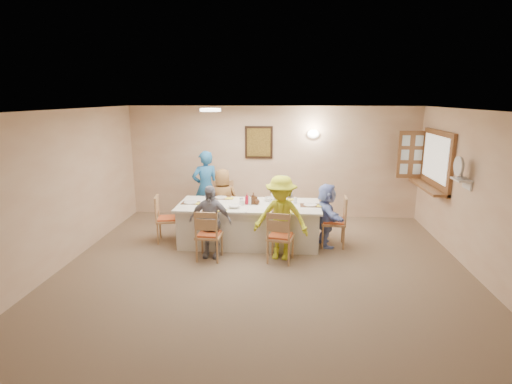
# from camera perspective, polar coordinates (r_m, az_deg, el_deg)

# --- Properties ---
(ground) EXTENTS (7.00, 7.00, 0.00)m
(ground) POSITION_cam_1_polar(r_m,az_deg,el_deg) (6.08, 0.86, -12.82)
(ground) COLOR #836B51
(room_walls) EXTENTS (7.00, 7.00, 7.00)m
(room_walls) POSITION_cam_1_polar(r_m,az_deg,el_deg) (5.58, 0.91, 1.27)
(room_walls) COLOR beige
(room_walls) RESTS_ON ground
(wall_picture) EXTENTS (0.62, 0.05, 0.72)m
(wall_picture) POSITION_cam_1_polar(r_m,az_deg,el_deg) (8.98, 0.41, 7.11)
(wall_picture) COLOR black
(wall_picture) RESTS_ON room_walls
(wall_sconce) EXTENTS (0.26, 0.09, 0.18)m
(wall_sconce) POSITION_cam_1_polar(r_m,az_deg,el_deg) (8.94, 8.18, 8.23)
(wall_sconce) COLOR white
(wall_sconce) RESTS_ON room_walls
(ceiling_light) EXTENTS (0.36, 0.36, 0.05)m
(ceiling_light) POSITION_cam_1_polar(r_m,az_deg,el_deg) (7.07, -6.54, 11.57)
(ceiling_light) COLOR white
(ceiling_light) RESTS_ON room_walls
(serving_hatch) EXTENTS (0.06, 1.50, 1.15)m
(serving_hatch) POSITION_cam_1_polar(r_m,az_deg,el_deg) (8.44, 24.42, 4.13)
(serving_hatch) COLOR brown
(serving_hatch) RESTS_ON room_walls
(hatch_sill) EXTENTS (0.30, 1.50, 0.05)m
(hatch_sill) POSITION_cam_1_polar(r_m,az_deg,el_deg) (8.49, 23.32, 0.66)
(hatch_sill) COLOR brown
(hatch_sill) RESTS_ON room_walls
(shutter_door) EXTENTS (0.55, 0.04, 1.00)m
(shutter_door) POSITION_cam_1_polar(r_m,az_deg,el_deg) (9.07, 21.28, 4.98)
(shutter_door) COLOR brown
(shutter_door) RESTS_ON room_walls
(fan_shelf) EXTENTS (0.22, 0.36, 0.03)m
(fan_shelf) POSITION_cam_1_polar(r_m,az_deg,el_deg) (7.18, 27.29, 1.58)
(fan_shelf) COLOR white
(fan_shelf) RESTS_ON room_walls
(desk_fan) EXTENTS (0.30, 0.30, 0.28)m
(desk_fan) POSITION_cam_1_polar(r_m,az_deg,el_deg) (7.15, 27.19, 2.76)
(desk_fan) COLOR #A5A5A8
(desk_fan) RESTS_ON fan_shelf
(dining_table) EXTENTS (2.62, 1.11, 0.76)m
(dining_table) POSITION_cam_1_polar(r_m,az_deg,el_deg) (7.47, -0.98, -4.57)
(dining_table) COLOR silver
(dining_table) RESTS_ON ground
(chair_back_left) EXTENTS (0.57, 0.57, 1.00)m
(chair_back_left) POSITION_cam_1_polar(r_m,az_deg,el_deg) (8.27, -4.59, -1.97)
(chair_back_left) COLOR tan
(chair_back_left) RESTS_ON ground
(chair_back_right) EXTENTS (0.50, 0.50, 0.99)m
(chair_back_right) POSITION_cam_1_polar(r_m,az_deg,el_deg) (8.17, 3.75, -2.17)
(chair_back_right) COLOR tan
(chair_back_right) RESTS_ON ground
(chair_front_left) EXTENTS (0.45, 0.45, 0.89)m
(chair_front_left) POSITION_cam_1_polar(r_m,az_deg,el_deg) (6.79, -6.71, -5.99)
(chair_front_left) COLOR tan
(chair_front_left) RESTS_ON ground
(chair_front_right) EXTENTS (0.50, 0.50, 0.89)m
(chair_front_right) POSITION_cam_1_polar(r_m,az_deg,el_deg) (6.66, 3.53, -6.26)
(chair_front_right) COLOR tan
(chair_front_right) RESTS_ON ground
(chair_left_end) EXTENTS (0.50, 0.50, 0.90)m
(chair_left_end) POSITION_cam_1_polar(r_m,az_deg,el_deg) (7.75, -12.48, -3.70)
(chair_left_end) COLOR tan
(chair_left_end) RESTS_ON ground
(chair_right_end) EXTENTS (0.48, 0.48, 0.95)m
(chair_right_end) POSITION_cam_1_polar(r_m,az_deg,el_deg) (7.46, 10.98, -4.10)
(chair_right_end) COLOR tan
(chair_right_end) RESTS_ON ground
(diner_back_left) EXTENTS (0.76, 0.61, 1.29)m
(diner_back_left) POSITION_cam_1_polar(r_m,az_deg,el_deg) (8.12, -4.74, -1.18)
(diner_back_left) COLOR brown
(diner_back_left) RESTS_ON ground
(diner_back_right) EXTENTS (0.62, 0.51, 1.19)m
(diner_back_right) POSITION_cam_1_polar(r_m,az_deg,el_deg) (8.03, 3.75, -1.72)
(diner_back_right) COLOR #B5B6C0
(diner_back_right) RESTS_ON ground
(diner_front_left) EXTENTS (0.78, 0.42, 1.26)m
(diner_front_left) POSITION_cam_1_polar(r_m,az_deg,el_deg) (6.84, -6.55, -4.19)
(diner_front_left) COLOR #9493A2
(diner_front_left) RESTS_ON ground
(diner_front_right) EXTENTS (1.14, 0.91, 1.44)m
(diner_front_right) POSITION_cam_1_polar(r_m,az_deg,el_deg) (6.69, 3.58, -3.72)
(diner_front_right) COLOR yellow
(diner_front_right) RESTS_ON ground
(diner_right_end) EXTENTS (1.21, 0.73, 1.18)m
(diner_right_end) POSITION_cam_1_polar(r_m,az_deg,el_deg) (7.42, 10.02, -3.24)
(diner_right_end) COLOR #95ADFA
(diner_right_end) RESTS_ON ground
(caregiver) EXTENTS (0.90, 0.87, 1.59)m
(caregiver) POSITION_cam_1_polar(r_m,az_deg,el_deg) (8.62, -7.22, 0.62)
(caregiver) COLOR #266AA9
(caregiver) RESTS_ON ground
(placemat_fl) EXTENTS (0.36, 0.27, 0.01)m
(placemat_fl) POSITION_cam_1_polar(r_m,az_deg,el_deg) (7.05, -6.18, -2.51)
(placemat_fl) COLOR #472B19
(placemat_fl) RESTS_ON dining_table
(plate_fl) EXTENTS (0.25, 0.25, 0.02)m
(plate_fl) POSITION_cam_1_polar(r_m,az_deg,el_deg) (7.04, -6.19, -2.44)
(plate_fl) COLOR white
(plate_fl) RESTS_ON dining_table
(napkin_fl) EXTENTS (0.14, 0.14, 0.01)m
(napkin_fl) POSITION_cam_1_polar(r_m,az_deg,el_deg) (6.97, -4.80, -2.61)
(napkin_fl) COLOR yellow
(napkin_fl) RESTS_ON dining_table
(placemat_fr) EXTENTS (0.33, 0.25, 0.01)m
(placemat_fr) POSITION_cam_1_polar(r_m,az_deg,el_deg) (6.93, 3.63, -2.74)
(placemat_fr) COLOR #472B19
(placemat_fr) RESTS_ON dining_table
(plate_fr) EXTENTS (0.23, 0.23, 0.01)m
(plate_fr) POSITION_cam_1_polar(r_m,az_deg,el_deg) (6.93, 3.63, -2.66)
(plate_fr) COLOR white
(plate_fr) RESTS_ON dining_table
(napkin_fr) EXTENTS (0.14, 0.14, 0.01)m
(napkin_fr) POSITION_cam_1_polar(r_m,az_deg,el_deg) (6.88, 5.12, -2.83)
(napkin_fr) COLOR yellow
(napkin_fr) RESTS_ON dining_table
(placemat_bl) EXTENTS (0.37, 0.27, 0.01)m
(placemat_bl) POSITION_cam_1_polar(r_m,az_deg,el_deg) (7.84, -5.06, -0.84)
(placemat_bl) COLOR #472B19
(placemat_bl) RESTS_ON dining_table
(plate_bl) EXTENTS (0.24, 0.24, 0.01)m
(plate_bl) POSITION_cam_1_polar(r_m,az_deg,el_deg) (7.84, -5.06, -0.77)
(plate_bl) COLOR white
(plate_bl) RESTS_ON dining_table
(napkin_bl) EXTENTS (0.15, 0.15, 0.01)m
(napkin_bl) POSITION_cam_1_polar(r_m,az_deg,el_deg) (7.77, -3.81, -0.90)
(napkin_bl) COLOR yellow
(napkin_bl) RESTS_ON dining_table
(placemat_br) EXTENTS (0.37, 0.27, 0.01)m
(placemat_br) POSITION_cam_1_polar(r_m,az_deg,el_deg) (7.74, 3.74, -1.01)
(placemat_br) COLOR #472B19
(placemat_br) RESTS_ON dining_table
(plate_br) EXTENTS (0.23, 0.23, 0.01)m
(plate_br) POSITION_cam_1_polar(r_m,az_deg,el_deg) (7.74, 3.74, -0.94)
(plate_br) COLOR white
(plate_br) RESTS_ON dining_table
(napkin_br) EXTENTS (0.14, 0.14, 0.01)m
(napkin_br) POSITION_cam_1_polar(r_m,az_deg,el_deg) (7.69, 5.07, -1.08)
(napkin_br) COLOR yellow
(napkin_br) RESTS_ON dining_table
(placemat_le) EXTENTS (0.33, 0.24, 0.01)m
(placemat_le) POSITION_cam_1_polar(r_m,az_deg,el_deg) (7.55, -9.33, -1.54)
(placemat_le) COLOR #472B19
(placemat_le) RESTS_ON dining_table
(plate_le) EXTENTS (0.25, 0.25, 0.02)m
(plate_le) POSITION_cam_1_polar(r_m,az_deg,el_deg) (7.54, -9.34, -1.47)
(plate_le) COLOR white
(plate_le) RESTS_ON dining_table
(napkin_le) EXTENTS (0.13, 0.13, 0.01)m
(napkin_le) POSITION_cam_1_polar(r_m,az_deg,el_deg) (7.46, -8.08, -1.62)
(napkin_le) COLOR yellow
(napkin_le) RESTS_ON dining_table
(placemat_re) EXTENTS (0.37, 0.27, 0.01)m
(placemat_re) POSITION_cam_1_polar(r_m,az_deg,el_deg) (7.34, 7.75, -1.90)
(placemat_re) COLOR #472B19
(placemat_re) RESTS_ON dining_table
(plate_re) EXTENTS (0.24, 0.24, 0.01)m
(plate_re) POSITION_cam_1_polar(r_m,az_deg,el_deg) (7.34, 7.75, -1.82)
(plate_re) COLOR white
(plate_re) RESTS_ON dining_table
(napkin_re) EXTENTS (0.13, 0.13, 0.01)m
(napkin_re) POSITION_cam_1_polar(r_m,az_deg,el_deg) (7.31, 9.18, -1.97)
(napkin_re) COLOR yellow
(napkin_re) RESTS_ON dining_table
(teacup_a) EXTENTS (0.15, 0.15, 0.08)m
(teacup_a) POSITION_cam_1_polar(r_m,az_deg,el_deg) (7.18, -7.54, -1.95)
(teacup_a) COLOR white
(teacup_a) RESTS_ON dining_table
(teacup_b) EXTENTS (0.15, 0.15, 0.08)m
(teacup_b) POSITION_cam_1_polar(r_m,az_deg,el_deg) (7.81, 2.45, -0.56)
(teacup_b) COLOR white
(teacup_b) RESTS_ON dining_table
(bowl_a) EXTENTS (0.22, 0.22, 0.05)m
(bowl_a) POSITION_cam_1_polar(r_m,az_deg,el_deg) (7.13, -3.11, -2.07)
(bowl_a) COLOR white
(bowl_a) RESTS_ON dining_table
(bowl_b) EXTENTS (0.21, 0.21, 0.06)m
(bowl_b) POSITION_cam_1_polar(r_m,az_deg,el_deg) (7.60, 1.97, -1.03)
(bowl_b) COLOR white
(bowl_b) RESTS_ON dining_table
(condiment_ketchup) EXTENTS (0.11, 0.11, 0.21)m
(condiment_ketchup) POSITION_cam_1_polar(r_m,az_deg,el_deg) (7.33, -1.30, -0.97)
(condiment_ketchup) COLOR #B50F26
(condiment_ketchup) RESTS_ON dining_table
(condiment_brown) EXTENTS (0.16, 0.16, 0.22)m
(condiment_brown) POSITION_cam_1_polar(r_m,az_deg,el_deg) (7.36, -0.41, -0.90)
(condiment_brown) COLOR #412211
(condiment_brown) RESTS_ON dining_table
(condiment_malt) EXTENTS (0.12, 0.12, 0.14)m
(condiment_malt) POSITION_cam_1_polar(r_m,az_deg,el_deg) (7.34, 0.10, -1.22)
(condiment_malt) COLOR #412211
(condiment_malt) RESTS_ON dining_table
(drinking_glass) EXTENTS (0.07, 0.07, 0.11)m
(drinking_glass) POSITION_cam_1_polar(r_m,az_deg,el_deg) (7.41, -2.11, -1.21)
(drinking_glass) COLOR silver
(drinking_glass) RESTS_ON dining_table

